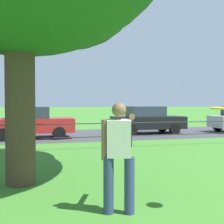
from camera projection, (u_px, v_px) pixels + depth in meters
The scene contains 6 objects.
street_strip at pixel (103, 134), 16.01m from camera, with size 80.00×6.09×0.01m, color #424247.
park_fence at pixel (132, 130), 11.19m from camera, with size 33.61×0.04×1.00m.
person_thrower at pixel (119, 154), 4.44m from camera, with size 0.67×0.73×1.71m.
frisbee at pixel (220, 108), 4.39m from camera, with size 0.38×0.38×0.04m.
car_red_left at pixel (31, 122), 14.06m from camera, with size 4.03×1.87×1.54m.
car_black_center at pixel (147, 120), 16.23m from camera, with size 4.00×1.82×1.54m.
Camera 1 is at (-3.60, 2.56, 1.69)m, focal length 46.43 mm.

